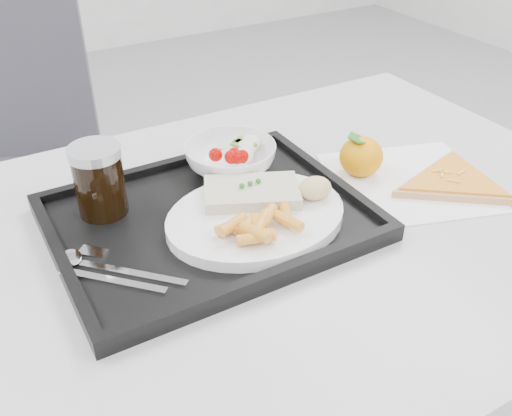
# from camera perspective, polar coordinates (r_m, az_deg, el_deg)

# --- Properties ---
(table) EXTENTS (1.20, 0.80, 0.75)m
(table) POSITION_cam_1_polar(r_m,az_deg,el_deg) (0.89, -0.09, -5.44)
(table) COLOR silver
(table) RESTS_ON ground
(chair) EXTENTS (0.55, 0.56, 0.93)m
(chair) POSITION_cam_1_polar(r_m,az_deg,el_deg) (1.63, -21.65, 5.58)
(chair) COLOR #3D3C44
(chair) RESTS_ON ground
(tray) EXTENTS (0.45, 0.35, 0.03)m
(tray) POSITION_cam_1_polar(r_m,az_deg,el_deg) (0.85, -4.73, -1.16)
(tray) COLOR black
(tray) RESTS_ON table
(dinner_plate) EXTENTS (0.27, 0.27, 0.02)m
(dinner_plate) POSITION_cam_1_polar(r_m,az_deg,el_deg) (0.83, 0.00, -0.94)
(dinner_plate) COLOR white
(dinner_plate) RESTS_ON tray
(fish_fillet) EXTENTS (0.16, 0.14, 0.03)m
(fish_fillet) POSITION_cam_1_polar(r_m,az_deg,el_deg) (0.85, -0.43, 1.59)
(fish_fillet) COLOR beige
(fish_fillet) RESTS_ON dinner_plate
(bread_roll) EXTENTS (0.06, 0.05, 0.03)m
(bread_roll) POSITION_cam_1_polar(r_m,az_deg,el_deg) (0.85, 5.92, 1.99)
(bread_roll) COLOR #D7AE80
(bread_roll) RESTS_ON dinner_plate
(salad_bowl) EXTENTS (0.15, 0.15, 0.05)m
(salad_bowl) POSITION_cam_1_polar(r_m,az_deg,el_deg) (0.95, -2.59, 5.05)
(salad_bowl) COLOR white
(salad_bowl) RESTS_ON tray
(cola_glass) EXTENTS (0.08, 0.08, 0.11)m
(cola_glass) POSITION_cam_1_polar(r_m,az_deg,el_deg) (0.86, -15.43, 2.80)
(cola_glass) COLOR black
(cola_glass) RESTS_ON tray
(cutlery) EXTENTS (0.14, 0.15, 0.01)m
(cutlery) POSITION_cam_1_polar(r_m,az_deg,el_deg) (0.77, -15.06, -5.80)
(cutlery) COLOR silver
(cutlery) RESTS_ON tray
(napkin) EXTENTS (0.31, 0.31, 0.00)m
(napkin) POSITION_cam_1_polar(r_m,az_deg,el_deg) (0.99, 14.94, 2.56)
(napkin) COLOR white
(napkin) RESTS_ON table
(tangerine) EXTENTS (0.09, 0.09, 0.07)m
(tangerine) POSITION_cam_1_polar(r_m,az_deg,el_deg) (0.98, 10.47, 5.10)
(tangerine) COLOR orange
(tangerine) RESTS_ON napkin
(pizza_slice) EXTENTS (0.27, 0.27, 0.02)m
(pizza_slice) POSITION_cam_1_polar(r_m,az_deg,el_deg) (0.99, 19.14, 2.52)
(pizza_slice) COLOR tan
(pizza_slice) RESTS_ON napkin
(carrot_pile) EXTENTS (0.12, 0.07, 0.02)m
(carrot_pile) POSITION_cam_1_polar(r_m,az_deg,el_deg) (0.77, 0.11, -1.76)
(carrot_pile) COLOR orange
(carrot_pile) RESTS_ON dinner_plate
(salad_contents) EXTENTS (0.10, 0.07, 0.03)m
(salad_contents) POSITION_cam_1_polar(r_m,az_deg,el_deg) (0.95, -1.55, 5.66)
(salad_contents) COLOR #A10300
(salad_contents) RESTS_ON salad_bowl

